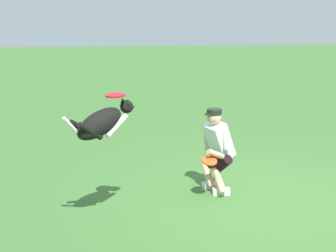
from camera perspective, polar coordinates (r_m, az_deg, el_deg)
The scene contains 5 objects.
ground_plane at distance 6.86m, azimuth 11.76°, elevation -9.32°, with size 60.00×60.00×0.00m, color #3D6C30.
person at distance 6.93m, azimuth 6.05°, elevation -2.69°, with size 0.51×0.70×1.29m.
dog at distance 5.68m, azimuth -8.08°, elevation 0.45°, with size 0.89×0.71×0.50m.
frisbee_flying at distance 5.74m, azimuth -6.51°, elevation 3.79°, with size 0.25×0.25×0.02m, color red.
frisbee_held at distance 6.60m, azimuth 5.13°, elevation -4.32°, with size 0.22×0.22×0.02m, color #E94E1E.
Camera 1 is at (2.02, 5.97, 2.69)m, focal length 49.43 mm.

